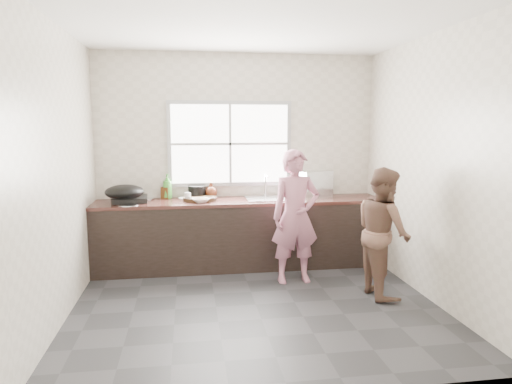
{
  "coord_description": "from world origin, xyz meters",
  "views": [
    {
      "loc": [
        -0.65,
        -4.33,
        1.79
      ],
      "look_at": [
        0.1,
        0.65,
        1.05
      ],
      "focal_mm": 32.0,
      "sensor_mm": 36.0,
      "label": 1
    }
  ],
  "objects": [
    {
      "name": "countertop",
      "position": [
        0.0,
        1.29,
        0.84
      ],
      "size": [
        3.6,
        0.64,
        0.04
      ],
      "primitive_type": "cube",
      "color": "#361B16",
      "rests_on": "cabinet"
    },
    {
      "name": "ceiling",
      "position": [
        0.0,
        0.0,
        2.71
      ],
      "size": [
        3.6,
        3.2,
        0.01
      ],
      "primitive_type": "cube",
      "color": "silver",
      "rests_on": "wall_back"
    },
    {
      "name": "cabinet",
      "position": [
        0.0,
        1.29,
        0.41
      ],
      "size": [
        3.6,
        0.62,
        0.82
      ],
      "primitive_type": "cube",
      "color": "black",
      "rests_on": "floor"
    },
    {
      "name": "plate_food",
      "position": [
        -0.67,
        1.47,
        0.87
      ],
      "size": [
        0.24,
        0.24,
        0.02
      ],
      "primitive_type": "cylinder",
      "rotation": [
        0.0,
        0.0,
        -0.17
      ],
      "color": "white",
      "rests_on": "countertop"
    },
    {
      "name": "bowl_crabs",
      "position": [
        0.64,
        1.08,
        0.89
      ],
      "size": [
        0.25,
        0.25,
        0.06
      ],
      "primitive_type": "imported",
      "rotation": [
        0.0,
        0.0,
        0.39
      ],
      "color": "white",
      "rests_on": "countertop"
    },
    {
      "name": "dish_rack",
      "position": [
        1.0,
        1.52,
        1.02
      ],
      "size": [
        0.52,
        0.44,
        0.33
      ],
      "primitive_type": "cube",
      "rotation": [
        0.0,
        0.0,
        0.37
      ],
      "color": "silver",
      "rests_on": "countertop"
    },
    {
      "name": "window_glazing",
      "position": [
        -0.1,
        1.57,
        1.55
      ],
      "size": [
        1.5,
        0.01,
        1.0
      ],
      "primitive_type": "cube",
      "color": "white",
      "rests_on": "window_frame"
    },
    {
      "name": "bottle_green",
      "position": [
        -0.91,
        1.52,
        1.02
      ],
      "size": [
        0.15,
        0.15,
        0.32
      ],
      "primitive_type": "imported",
      "rotation": [
        0.0,
        0.0,
        0.29
      ],
      "color": "green",
      "rests_on": "countertop"
    },
    {
      "name": "person_side",
      "position": [
        1.37,
        0.1,
        0.68
      ],
      "size": [
        0.54,
        0.68,
        1.36
      ],
      "primitive_type": "imported",
      "rotation": [
        0.0,
        0.0,
        1.6
      ],
      "color": "brown",
      "rests_on": "floor"
    },
    {
      "name": "black_pot",
      "position": [
        -0.54,
        1.52,
        0.94
      ],
      "size": [
        0.25,
        0.25,
        0.16
      ],
      "primitive_type": "cylinder",
      "rotation": [
        0.0,
        0.0,
        -0.13
      ],
      "color": "black",
      "rests_on": "countertop"
    },
    {
      "name": "wok",
      "position": [
        -1.4,
        1.18,
        1.01
      ],
      "size": [
        0.48,
        0.48,
        0.17
      ],
      "primitive_type": "ellipsoid",
      "rotation": [
        0.0,
        0.0,
        0.06
      ],
      "color": "black",
      "rests_on": "burner"
    },
    {
      "name": "bowl_mince",
      "position": [
        -0.5,
        1.17,
        0.89
      ],
      "size": [
        0.26,
        0.26,
        0.05
      ],
      "primitive_type": "imported",
      "rotation": [
        0.0,
        0.0,
        0.34
      ],
      "color": "white",
      "rests_on": "countertop"
    },
    {
      "name": "wall_left",
      "position": [
        -1.8,
        0.0,
        1.35
      ],
      "size": [
        0.01,
        3.2,
        2.7
      ],
      "primitive_type": "cube",
      "color": "beige",
      "rests_on": "ground"
    },
    {
      "name": "woman",
      "position": [
        0.55,
        0.63,
        0.71
      ],
      "size": [
        0.54,
        0.37,
        1.42
      ],
      "primitive_type": "imported",
      "rotation": [
        0.0,
        0.0,
        0.05
      ],
      "color": "#B56C83",
      "rests_on": "floor"
    },
    {
      "name": "sink",
      "position": [
        0.35,
        1.29,
        0.86
      ],
      "size": [
        0.55,
        0.45,
        0.02
      ],
      "primitive_type": "cube",
      "color": "silver",
      "rests_on": "countertop"
    },
    {
      "name": "burner",
      "position": [
        -1.36,
        1.36,
        0.89
      ],
      "size": [
        0.45,
        0.45,
        0.06
      ],
      "primitive_type": "cube",
      "rotation": [
        0.0,
        0.0,
        0.08
      ],
      "color": "black",
      "rests_on": "countertop"
    },
    {
      "name": "cleaver",
      "position": [
        -0.41,
        1.22,
        0.9
      ],
      "size": [
        0.22,
        0.17,
        0.01
      ],
      "primitive_type": "cube",
      "rotation": [
        0.0,
        0.0,
        0.38
      ],
      "color": "#B2B6BA",
      "rests_on": "cutting_board"
    },
    {
      "name": "wall_back",
      "position": [
        0.0,
        1.6,
        1.35
      ],
      "size": [
        3.6,
        0.01,
        2.7
      ],
      "primitive_type": "cube",
      "color": "beige",
      "rests_on": "ground"
    },
    {
      "name": "wall_right",
      "position": [
        1.8,
        0.0,
        1.35
      ],
      "size": [
        0.01,
        3.2,
        2.7
      ],
      "primitive_type": "cube",
      "color": "beige",
      "rests_on": "ground"
    },
    {
      "name": "floor",
      "position": [
        0.0,
        0.0,
        -0.01
      ],
      "size": [
        3.6,
        3.2,
        0.01
      ],
      "primitive_type": "cube",
      "color": "#28282B",
      "rests_on": "ground"
    },
    {
      "name": "pot_lid_left",
      "position": [
        -1.34,
        1.08,
        0.87
      ],
      "size": [
        0.25,
        0.25,
        0.01
      ],
      "primitive_type": "cylinder",
      "rotation": [
        0.0,
        0.0,
        -0.07
      ],
      "color": "#A8ABAF",
      "rests_on": "countertop"
    },
    {
      "name": "glass_jar",
      "position": [
        -0.66,
        1.26,
        0.92
      ],
      "size": [
        0.08,
        0.08,
        0.11
      ],
      "primitive_type": "cylinder",
      "rotation": [
        0.0,
        0.0,
        -0.05
      ],
      "color": "silver",
      "rests_on": "countertop"
    },
    {
      "name": "pot_lid_right",
      "position": [
        -1.21,
        1.52,
        0.87
      ],
      "size": [
        0.32,
        0.32,
        0.01
      ],
      "primitive_type": "cylinder",
      "rotation": [
        0.0,
        0.0,
        -0.27
      ],
      "color": "silver",
      "rests_on": "countertop"
    },
    {
      "name": "bowl_held",
      "position": [
        0.69,
        1.23,
        0.89
      ],
      "size": [
        0.28,
        0.28,
        0.07
      ],
      "primitive_type": "imported",
      "rotation": [
        0.0,
        0.0,
        0.42
      ],
      "color": "white",
      "rests_on": "countertop"
    },
    {
      "name": "window_frame",
      "position": [
        -0.1,
        1.59,
        1.55
      ],
      "size": [
        1.6,
        0.05,
        1.1
      ],
      "primitive_type": "cube",
      "color": "#9EA0A5",
      "rests_on": "wall_back"
    },
    {
      "name": "wall_front",
      "position": [
        0.0,
        -1.6,
        1.35
      ],
      "size": [
        3.6,
        0.01,
        2.7
      ],
      "primitive_type": "cube",
      "color": "beige",
      "rests_on": "ground"
    },
    {
      "name": "cutting_board",
      "position": [
        -0.51,
        1.33,
        0.88
      ],
      "size": [
        0.5,
        0.5,
        0.04
      ],
      "primitive_type": "cylinder",
      "rotation": [
        0.0,
        0.0,
        -0.23
      ],
      "color": "black",
      "rests_on": "countertop"
    },
    {
      "name": "faucet",
      "position": [
        0.35,
        1.49,
        1.01
      ],
      "size": [
        0.02,
        0.02,
        0.3
      ],
      "primitive_type": "cylinder",
      "color": "silver",
      "rests_on": "countertop"
    },
    {
      "name": "bottle_brown_short",
      "position": [
        -0.36,
        1.52,
        0.95
      ],
      "size": [
        0.18,
        0.18,
        0.18
      ],
      "primitive_type": "imported",
      "rotation": [
        0.0,
        0.0,
        0.37
      ],
      "color": "#512414",
      "rests_on": "countertop"
    },
    {
      "name": "bottle_brown_tall",
      "position": [
        -0.93,
        1.52,
        0.96
      ],
      "size": [
        0.12,
        0.12,
        0.2
      ],
      "primitive_type": "imported",
      "rotation": [
        0.0,
        0.0,
        -0.39
      ],
      "color": "#472911",
      "rests_on": "countertop"
    }
  ]
}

